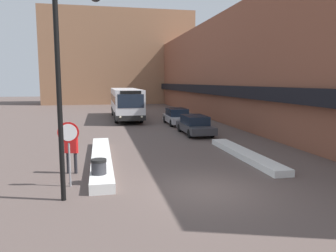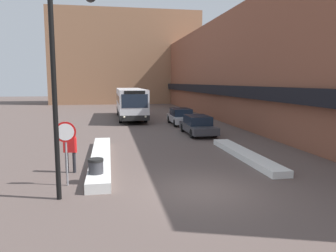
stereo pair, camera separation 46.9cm
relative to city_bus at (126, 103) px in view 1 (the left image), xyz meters
The scene contains 12 objects.
ground_plane 23.56m from the city_bus, 87.67° to the right, with size 160.00×160.00×0.00m, color brown.
building_row_right 11.45m from the city_bus, ahead, with size 5.50×60.00×10.15m.
building_backdrop_far 26.84m from the city_bus, 87.90° to the left, with size 26.00×8.00×16.00m.
snow_bank_left 18.76m from the city_bus, 98.13° to the right, with size 0.90×9.38×0.38m.
snow_bank_right 19.51m from the city_bus, 76.45° to the right, with size 0.90×7.47×0.30m.
city_bus is the anchor object (origin of this frame).
parked_car_front 12.08m from the city_bus, 69.81° to the right, with size 1.83×4.64×1.38m.
parked_car_middle 7.04m from the city_bus, 53.40° to the right, with size 1.86×4.53×1.45m.
stop_sign 22.31m from the city_bus, 99.78° to the right, with size 0.76×0.08×2.40m.
street_lamp 23.81m from the city_bus, 98.78° to the right, with size 1.46×0.36×6.76m.
pedestrian 20.56m from the city_bus, 100.84° to the right, with size 0.57×0.32×1.80m.
trash_bin 22.08m from the city_bus, 97.16° to the right, with size 0.59×0.59×0.95m.
Camera 1 is at (-3.61, -10.68, 3.84)m, focal length 35.00 mm.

